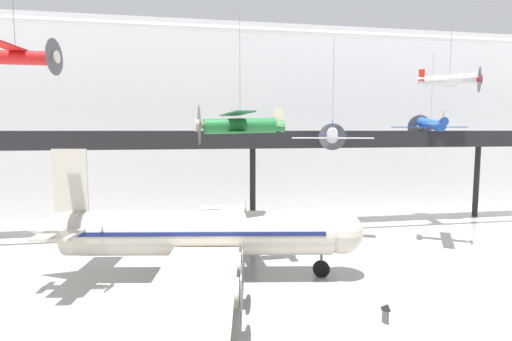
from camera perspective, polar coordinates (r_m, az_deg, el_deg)
name	(u,v)px	position (r m, az deg, el deg)	size (l,w,h in m)	color
ground_plane	(325,325)	(25.66, 9.87, -20.89)	(260.00, 260.00, 0.00)	#9E9B96
hangar_back_wall	(240,119)	(57.45, -2.28, 7.42)	(140.00, 3.00, 26.24)	white
mezzanine_walkway	(254,146)	(46.24, -0.27, 3.58)	(110.00, 3.20, 11.41)	black
ceiling_truss_beam	(265,30)	(41.37, 1.29, 19.37)	(120.00, 0.60, 0.60)	silver
airliner_silver_main	(198,234)	(31.51, -8.25, -8.90)	(25.93, 29.81, 10.08)	beige
suspended_plane_white_twin	(332,135)	(41.42, 10.85, 5.00)	(8.11, 6.99, 11.39)	silver
suspended_plane_green_biplane	(240,125)	(32.55, -2.33, 6.48)	(7.28, 8.95, 10.42)	#1E6B33
suspended_plane_silver_racer	(450,80)	(42.32, 25.93, 11.54)	(5.66, 6.23, 5.99)	silver
suspended_plane_red_highwing	(16,57)	(29.57, -31.06, 13.77)	(5.26, 6.41, 6.03)	red
suspended_plane_blue_trainer	(431,124)	(53.28, 23.67, 6.07)	(8.95, 7.39, 10.46)	#1E4CAD
info_sign_pedestal	(385,316)	(26.44, 18.00, -19.16)	(0.32, 0.74, 1.24)	#4C4C51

